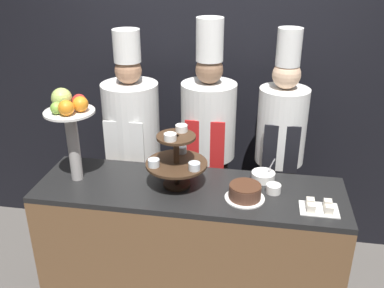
% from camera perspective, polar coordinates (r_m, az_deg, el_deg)
% --- Properties ---
extents(wall_back, '(10.00, 0.06, 2.80)m').
position_cam_1_polar(wall_back, '(3.35, 2.49, 9.16)').
color(wall_back, black).
rests_on(wall_back, ground_plane).
extents(buffet_counter, '(1.90, 0.57, 0.95)m').
position_cam_1_polar(buffet_counter, '(2.91, -0.34, -13.94)').
color(buffet_counter, brown).
rests_on(buffet_counter, ground_plane).
extents(tiered_stand, '(0.38, 0.38, 0.38)m').
position_cam_1_polar(tiered_stand, '(2.58, -2.09, -1.85)').
color(tiered_stand, '#3D2819').
rests_on(tiered_stand, buffet_counter).
extents(fruit_pedestal, '(0.30, 0.30, 0.58)m').
position_cam_1_polar(fruit_pedestal, '(2.67, -15.97, 3.46)').
color(fruit_pedestal, '#B2ADA8').
rests_on(fruit_pedestal, buffet_counter).
extents(cake_round, '(0.24, 0.24, 0.09)m').
position_cam_1_polar(cake_round, '(2.53, 7.08, -6.39)').
color(cake_round, white).
rests_on(cake_round, buffet_counter).
extents(cup_white, '(0.09, 0.09, 0.05)m').
position_cam_1_polar(cup_white, '(2.63, 10.81, -5.86)').
color(cup_white, white).
rests_on(cup_white, buffet_counter).
extents(cake_square_tray, '(0.21, 0.15, 0.05)m').
position_cam_1_polar(cake_square_tray, '(2.53, 16.61, -8.05)').
color(cake_square_tray, white).
rests_on(cake_square_tray, buffet_counter).
extents(serving_bowl_far, '(0.15, 0.15, 0.16)m').
position_cam_1_polar(serving_bowl_far, '(2.75, 9.47, -4.24)').
color(serving_bowl_far, white).
rests_on(serving_bowl_far, buffet_counter).
extents(chef_left, '(0.41, 0.41, 1.80)m').
position_cam_1_polar(chef_left, '(3.25, -7.93, 0.47)').
color(chef_left, '#28282D').
rests_on(chef_left, ground_plane).
extents(chef_center_left, '(0.39, 0.39, 1.89)m').
position_cam_1_polar(chef_center_left, '(3.11, 2.15, 0.41)').
color(chef_center_left, '#38332D').
rests_on(chef_center_left, ground_plane).
extents(chef_center_right, '(0.34, 0.34, 1.84)m').
position_cam_1_polar(chef_center_right, '(3.10, 11.62, -0.36)').
color(chef_center_right, '#38332D').
rests_on(chef_center_right, ground_plane).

